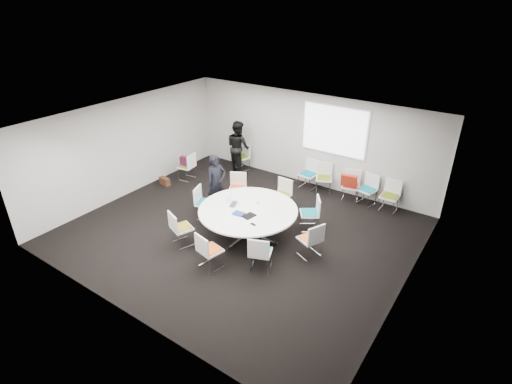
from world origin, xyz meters
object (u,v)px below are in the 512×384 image
Objects in this scene: chair_ring_d at (238,194)px; chair_ring_f at (182,234)px; chair_back_d at (366,195)px; chair_ring_h at (260,259)px; chair_back_a at (308,179)px; chair_back_e at (389,202)px; laptop at (235,204)px; chair_back_c at (350,191)px; conference_table at (248,215)px; chair_ring_e at (205,208)px; maroon_bag at (186,161)px; chair_person_back at (242,162)px; chair_ring_a at (310,245)px; person_main at (217,183)px; person_back at (238,147)px; chair_ring_c at (281,201)px; brown_bag at (165,181)px; chair_ring_g at (210,257)px; chair_spare_left at (187,171)px; cup at (258,202)px; chair_ring_b at (309,219)px.

chair_ring_d and chair_ring_f have the same top height.
chair_back_d is at bearing 77.86° from chair_ring_f.
chair_ring_h is 1.00× the size of chair_back_a.
laptop is at bearing 48.75° from chair_back_e.
chair_back_c is at bearing -170.18° from chair_ring_d.
conference_table is 2.72× the size of chair_ring_e.
chair_ring_e and chair_back_a have the same top height.
chair_back_c is at bearing 63.54° from chair_ring_h.
laptop is at bearing -26.36° from maroon_bag.
chair_person_back is at bearing 128.64° from conference_table.
chair_back_d is 3.90m from laptop.
chair_ring_a is 1.24m from chair_ring_h.
chair_ring_e reaches higher than laptop.
chair_ring_d is at bearing -6.91° from person_main.
chair_ring_d is 2.32m from chair_back_a.
chair_ring_e is 2.77× the size of laptop.
chair_back_d is 4.38m from person_back.
chair_ring_c is 3.86m from brown_bag.
person_back reaches higher than chair_ring_a.
conference_table is 3.81m from maroon_bag.
chair_ring_e and chair_ring_g have the same top height.
chair_ring_g is (1.13, -0.31, 0.00)m from chair_ring_f.
chair_ring_c and chair_ring_h have the same top height.
chair_ring_e is 1.00× the size of chair_spare_left.
chair_ring_h is at bearing 42.64° from chair_ring_g.
chair_ring_d and chair_back_a have the same top height.
chair_spare_left is at bearing 16.01° from chair_back_e.
chair_back_a is (-1.04, 4.15, 0.00)m from chair_ring_h.
cup is (-2.43, -2.78, 0.50)m from chair_back_e.
person_main reaches higher than chair_back_c.
cup is at bearing 76.08° from chair_ring_f.
conference_table is at bearing -122.06° from chair_spare_left.
chair_ring_h is at bearing -29.13° from maroon_bag.
chair_ring_f is at bearing 139.80° from chair_ring_a.
chair_ring_c is 1.00× the size of chair_ring_g.
chair_ring_h is at bearing 142.88° from chair_ring_b.
chair_ring_h is at bearing -43.85° from conference_table.
chair_back_d is (1.84, 0.01, 0.00)m from chair_back_a.
chair_back_d is at bearing 60.35° from conference_table.
conference_table is 1.62m from person_main.
cup is (1.52, -0.25, -0.02)m from person_main.
chair_person_back is at bearing 41.44° from person_main.
chair_ring_b is at bearing 45.35° from conference_table.
person_back is 4.32× the size of maroon_bag.
chair_ring_d is 2.44× the size of brown_bag.
laptop is at bearing 89.50° from chair_back_a.
person_main is (-0.27, -0.56, 0.52)m from chair_ring_d.
chair_ring_a and chair_ring_c have the same top height.
brown_bag is at bearing 137.56° from chair_ring_h.
chair_ring_a is 2.09m from laptop.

